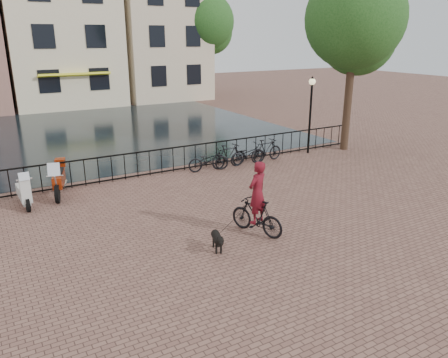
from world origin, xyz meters
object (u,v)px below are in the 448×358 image
motorcycle (58,175)px  scooter (23,187)px  cyclist (257,202)px  dog (217,240)px  lamp_post (311,102)px

motorcycle → scooter: bearing=-141.1°
cyclist → scooter: (-5.36, 5.44, -0.26)m
cyclist → motorcycle: size_ratio=1.19×
dog → lamp_post: bearing=54.6°
lamp_post → dog: size_ratio=4.03×
dog → scooter: (-3.92, 5.78, 0.39)m
motorcycle → scooter: 1.30m
cyclist → motorcycle: (-4.17, 5.94, -0.21)m
lamp_post → scooter: (-12.39, -0.67, -1.71)m
lamp_post → dog: 10.84m
lamp_post → motorcycle: bearing=-179.2°
dog → motorcycle: bearing=130.8°
lamp_post → scooter: 12.52m
scooter → motorcycle: bearing=19.6°
lamp_post → dog: lamp_post is taller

